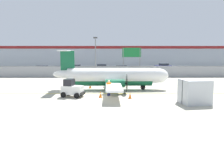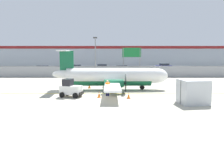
{
  "view_description": "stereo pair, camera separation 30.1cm",
  "coord_description": "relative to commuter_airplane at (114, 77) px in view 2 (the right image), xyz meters",
  "views": [
    {
      "loc": [
        0.68,
        -22.28,
        4.7
      ],
      "look_at": [
        0.88,
        5.66,
        1.8
      ],
      "focal_mm": 35.0,
      "sensor_mm": 36.0,
      "label": 1
    },
    {
      "loc": [
        0.98,
        -22.28,
        4.7
      ],
      "look_at": [
        0.88,
        5.66,
        1.8
      ],
      "focal_mm": 35.0,
      "sensor_mm": 36.0,
      "label": 2
    }
  ],
  "objects": [
    {
      "name": "commuter_airplane",
      "position": [
        0.0,
        0.0,
        0.0
      ],
      "size": [
        14.35,
        16.01,
        4.92
      ],
      "rotation": [
        0.0,
        0.0,
        0.01
      ],
      "color": "white",
      "rests_on": "ground"
    },
    {
      "name": "highway_sign",
      "position": [
        3.64,
        15.14,
        2.54
      ],
      "size": [
        3.6,
        0.14,
        5.5
      ],
      "color": "slate",
      "rests_on": "ground"
    },
    {
      "name": "traffic_cone_near_right",
      "position": [
        -1.49,
        -4.73,
        -1.29
      ],
      "size": [
        0.36,
        0.36,
        0.64
      ],
      "color": "orange",
      "rests_on": "ground"
    },
    {
      "name": "traffic_cone_far_right",
      "position": [
        1.53,
        -5.19,
        -1.29
      ],
      "size": [
        0.36,
        0.36,
        0.64
      ],
      "color": "orange",
      "rests_on": "ground"
    },
    {
      "name": "background_building",
      "position": [
        -1.13,
        43.32,
        1.66
      ],
      "size": [
        91.0,
        8.1,
        6.5
      ],
      "color": "#A8B2BC",
      "rests_on": "ground"
    },
    {
      "name": "ground_crew_worker",
      "position": [
        -0.63,
        -3.93,
        -0.65
      ],
      "size": [
        0.53,
        0.46,
        1.7
      ],
      "rotation": [
        0.0,
        0.0,
        5.18
      ],
      "color": "#191E4C",
      "rests_on": "ground"
    },
    {
      "name": "ground_plane",
      "position": [
        -1.13,
        -2.67,
        -1.6
      ],
      "size": [
        140.0,
        140.0,
        0.01
      ],
      "color": "#B2AD99"
    },
    {
      "name": "traffic_cone_far_left",
      "position": [
        -3.1,
        1.13,
        -1.29
      ],
      "size": [
        0.36,
        0.36,
        0.64
      ],
      "color": "orange",
      "rests_on": "ground"
    },
    {
      "name": "parking_lot_strip",
      "position": [
        -1.13,
        24.83,
        -1.54
      ],
      "size": [
        98.0,
        17.0,
        0.12
      ],
      "color": "#38383A",
      "rests_on": "ground"
    },
    {
      "name": "traffic_cone_near_left",
      "position": [
        -3.79,
        -3.07,
        -1.29
      ],
      "size": [
        0.36,
        0.36,
        0.64
      ],
      "color": "orange",
      "rests_on": "ground"
    },
    {
      "name": "parked_car_4",
      "position": [
        6.97,
        18.48,
        -0.71
      ],
      "size": [
        4.29,
        2.2,
        1.58
      ],
      "rotation": [
        0.0,
        0.0,
        0.06
      ],
      "color": "silver",
      "rests_on": "parking_lot_strip"
    },
    {
      "name": "perimeter_fence",
      "position": [
        -1.13,
        13.33,
        -0.49
      ],
      "size": [
        98.0,
        0.1,
        2.1
      ],
      "color": "gray",
      "rests_on": "ground"
    },
    {
      "name": "parked_car_2",
      "position": [
        -2.76,
        26.45,
        -0.71
      ],
      "size": [
        4.39,
        2.43,
        1.58
      ],
      "rotation": [
        0.0,
        0.0,
        3.27
      ],
      "color": "gray",
      "rests_on": "parking_lot_strip"
    },
    {
      "name": "parked_car_1",
      "position": [
        -8.78,
        24.73,
        -0.71
      ],
      "size": [
        4.27,
        2.14,
        1.58
      ],
      "rotation": [
        0.0,
        0.0,
        3.18
      ],
      "color": "red",
      "rests_on": "parking_lot_strip"
    },
    {
      "name": "cargo_container",
      "position": [
        7.2,
        -7.47,
        -0.5
      ],
      "size": [
        2.67,
        2.33,
        2.2
      ],
      "rotation": [
        0.0,
        0.0,
        0.15
      ],
      "color": "#B7BCC1",
      "rests_on": "ground"
    },
    {
      "name": "parked_car_3",
      "position": [
        2.11,
        21.97,
        -0.71
      ],
      "size": [
        4.35,
        2.33,
        1.58
      ],
      "rotation": [
        0.0,
        0.0,
        0.1
      ],
      "color": "navy",
      "rests_on": "parking_lot_strip"
    },
    {
      "name": "baggage_tug",
      "position": [
        -4.5,
        -4.36,
        -0.75
      ],
      "size": [
        2.54,
        1.88,
        1.88
      ],
      "rotation": [
        0.0,
        0.0,
        -0.27
      ],
      "color": "silver",
      "rests_on": "ground"
    },
    {
      "name": "apron_light_pole",
      "position": [
        -3.07,
        11.33,
        2.7
      ],
      "size": [
        0.7,
        0.3,
        7.27
      ],
      "color": "slate",
      "rests_on": "ground"
    },
    {
      "name": "parked_car_5",
      "position": [
        13.45,
        30.13,
        -0.71
      ],
      "size": [
        4.34,
        2.31,
        1.58
      ],
      "rotation": [
        0.0,
        0.0,
        3.24
      ],
      "color": "navy",
      "rests_on": "parking_lot_strip"
    },
    {
      "name": "parked_car_0",
      "position": [
        -15.72,
        21.94,
        -0.71
      ],
      "size": [
        4.33,
        2.29,
        1.58
      ],
      "rotation": [
        0.0,
        0.0,
        -0.09
      ],
      "color": "navy",
      "rests_on": "parking_lot_strip"
    }
  ]
}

